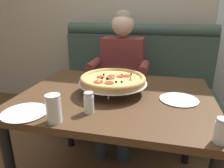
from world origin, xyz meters
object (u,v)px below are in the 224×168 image
plate_near_left (25,111)px  dining_table (116,107)px  diner_main (120,72)px  drinking_glass (54,110)px  plate_near_right (179,99)px  shaker_oregano (89,104)px  shaker_parmesan (221,133)px  pizza (113,80)px  booth_bench (134,93)px

plate_near_left → dining_table: bearing=41.7°
diner_main → plate_near_left: size_ratio=5.22×
plate_near_left → drinking_glass: drinking_glass is taller
plate_near_right → diner_main: bearing=126.2°
dining_table → shaker_oregano: bearing=-106.5°
diner_main → shaker_parmesan: (0.63, -1.09, 0.09)m
shaker_oregano → plate_near_left: bearing=-165.2°
shaker_parmesan → plate_near_left: shaker_parmesan is taller
drinking_glass → pizza: bearing=67.3°
dining_table → shaker_parmesan: (0.53, -0.41, 0.14)m
shaker_parmesan → plate_near_left: bearing=177.3°
pizza → shaker_oregano: bearing=-100.3°
diner_main → plate_near_left: bearing=-106.5°
dining_table → pizza: 0.18m
pizza → plate_near_right: bearing=-4.5°
booth_bench → shaker_parmesan: (0.53, -1.35, 0.40)m
shaker_parmesan → shaker_oregano: shaker_oregano is taller
pizza → plate_near_left: (-0.39, -0.40, -0.08)m
booth_bench → dining_table: bearing=-90.0°
diner_main → plate_near_left: (-0.31, -1.04, 0.06)m
diner_main → pizza: bearing=-83.2°
dining_table → plate_near_right: plate_near_right is taller
booth_bench → shaker_oregano: size_ratio=14.63×
pizza → plate_near_left: pizza is taller
dining_table → diner_main: bearing=98.8°
plate_near_right → drinking_glass: (-0.60, -0.41, 0.05)m
dining_table → diner_main: size_ratio=0.96×
booth_bench → drinking_glass: 1.44m
pizza → shaker_oregano: (-0.06, -0.31, -0.04)m
pizza → diner_main: bearing=96.8°
dining_table → shaker_oregano: (-0.08, -0.28, 0.14)m
dining_table → booth_bench: bearing=90.0°
dining_table → plate_near_left: bearing=-138.3°
pizza → drinking_glass: drinking_glass is taller
plate_near_right → dining_table: bearing=179.6°
dining_table → drinking_glass: drinking_glass is taller
pizza → plate_near_right: pizza is taller
booth_bench → diner_main: (-0.10, -0.27, 0.31)m
shaker_oregano → plate_near_right: bearing=30.3°
pizza → plate_near_left: size_ratio=1.83×
dining_table → plate_near_left: (-0.41, -0.37, 0.10)m
dining_table → pizza: size_ratio=2.73×
diner_main → pizza: size_ratio=2.85×
plate_near_left → diner_main: bearing=73.5°
shaker_parmesan → diner_main: bearing=120.2°
plate_near_left → plate_near_right: bearing=24.4°
dining_table → plate_near_left: size_ratio=4.99×
dining_table → plate_near_right: 0.40m
booth_bench → pizza: 1.02m
shaker_oregano → plate_near_right: (0.48, 0.28, -0.04)m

